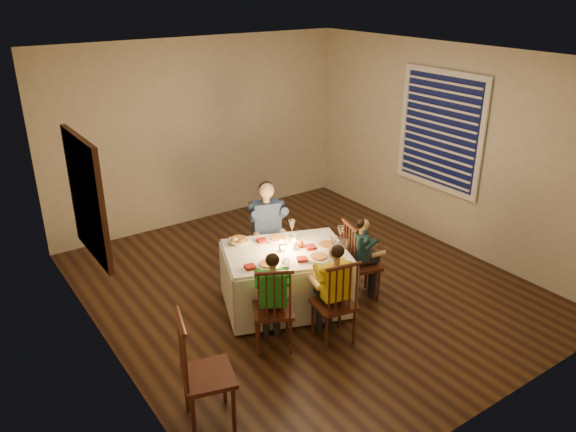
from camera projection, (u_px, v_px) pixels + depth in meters
ground at (304, 286)px, 6.54m from camera, size 5.00×5.00×0.00m
wall_left at (97, 230)px, 4.85m from camera, size 0.02×5.00×2.60m
wall_right at (446, 147)px, 7.21m from camera, size 0.02×5.00×2.60m
wall_back at (201, 132)px, 7.92m from camera, size 4.50×0.02×2.60m
ceiling at (307, 56)px, 5.52m from camera, size 5.00×5.00×0.00m
dining_table at (286, 267)px, 5.96m from camera, size 1.54×1.33×0.64m
chair_adult at (268, 275)px, 6.77m from camera, size 0.47×0.46×0.92m
chair_near_left at (273, 346)px, 5.48m from camera, size 0.50×0.49×0.92m
chair_near_right at (333, 339)px, 5.58m from camera, size 0.44×0.42×0.92m
chair_end at (360, 296)px, 6.33m from camera, size 0.45×0.46×0.92m
chair_extra at (211, 420)px, 4.56m from camera, size 0.50×0.51×1.01m
adult at (268, 275)px, 6.77m from camera, size 0.52×0.50×1.19m
child_green at (273, 346)px, 5.48m from camera, size 0.43×0.42×1.02m
child_yellow at (333, 339)px, 5.58m from camera, size 0.40×0.37×1.05m
child_teal at (360, 296)px, 6.33m from camera, size 0.33×0.35×0.95m
setting_adult at (278, 239)px, 6.12m from camera, size 0.33×0.33×0.02m
setting_green at (268, 265)px, 5.57m from camera, size 0.33×0.33×0.02m
setting_yellow at (319, 258)px, 5.72m from camera, size 0.33×0.33×0.02m
setting_teal at (327, 246)px, 5.97m from camera, size 0.33×0.33×0.02m
candle_left at (281, 247)px, 5.86m from camera, size 0.06×0.06×0.10m
candle_right at (294, 245)px, 5.89m from camera, size 0.06×0.06×0.10m
squash at (234, 241)px, 6.00m from camera, size 0.09×0.09×0.09m
orange_fruit at (300, 244)px, 5.95m from camera, size 0.08×0.08×0.08m
serving_bowl at (239, 241)px, 6.03m from camera, size 0.25×0.25×0.05m
wall_mirror at (87, 198)px, 5.02m from camera, size 0.06×0.95×1.15m
window_blinds at (440, 131)px, 7.18m from camera, size 0.07×1.34×1.54m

